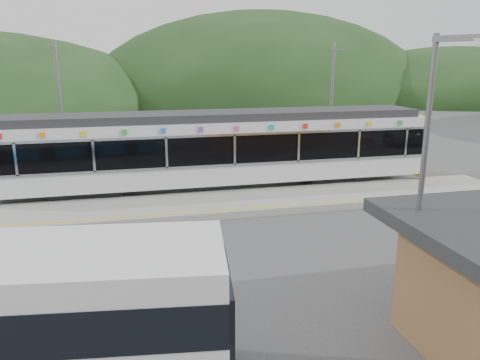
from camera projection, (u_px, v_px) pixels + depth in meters
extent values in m
plane|color=#4C4C4F|center=(245.00, 234.00, 16.87)|extent=(120.00, 120.00, 0.00)
ellipsoid|color=#1E3D19|center=(262.00, 100.00, 71.30)|extent=(52.00, 39.00, 26.00)
ellipsoid|color=#1E3D19|center=(453.00, 100.00, 72.09)|extent=(44.00, 33.00, 16.00)
cube|color=#9E9E99|center=(226.00, 203.00, 19.95)|extent=(26.00, 3.20, 0.30)
cube|color=yellow|center=(233.00, 209.00, 18.68)|extent=(26.00, 0.10, 0.01)
cube|color=black|center=(88.00, 192.00, 21.15)|extent=(3.20, 2.20, 0.56)
cube|color=black|center=(334.00, 177.00, 23.82)|extent=(3.20, 2.20, 0.56)
cube|color=silver|center=(218.00, 169.00, 22.30)|extent=(20.00, 2.90, 0.92)
cube|color=black|center=(217.00, 144.00, 22.00)|extent=(20.00, 2.96, 1.45)
cube|color=silver|center=(224.00, 165.00, 20.76)|extent=(20.00, 0.05, 0.10)
cube|color=silver|center=(224.00, 135.00, 20.42)|extent=(20.00, 0.05, 0.10)
cube|color=silver|center=(217.00, 124.00, 21.76)|extent=(20.00, 2.90, 0.45)
cube|color=#2D2D30|center=(217.00, 116.00, 21.66)|extent=(19.40, 2.50, 0.36)
cube|color=yellow|center=(409.00, 143.00, 24.33)|extent=(0.24, 2.92, 3.00)
cube|color=silver|center=(16.00, 160.00, 18.70)|extent=(0.10, 0.05, 1.35)
cube|color=silver|center=(94.00, 156.00, 19.36)|extent=(0.10, 0.05, 1.35)
cube|color=silver|center=(167.00, 153.00, 20.03)|extent=(0.10, 0.05, 1.35)
cube|color=silver|center=(235.00, 150.00, 20.70)|extent=(0.10, 0.05, 1.35)
cube|color=silver|center=(299.00, 147.00, 21.37)|extent=(0.10, 0.05, 1.35)
cube|color=silver|center=(359.00, 144.00, 22.03)|extent=(0.10, 0.05, 1.35)
cube|color=silver|center=(406.00, 142.00, 22.59)|extent=(0.10, 0.05, 1.35)
cube|color=orange|center=(42.00, 135.00, 18.71)|extent=(0.22, 0.04, 0.22)
cube|color=yellow|center=(84.00, 134.00, 19.07)|extent=(0.22, 0.04, 0.22)
cube|color=green|center=(124.00, 132.00, 19.42)|extent=(0.22, 0.04, 0.22)
cube|color=blue|center=(163.00, 131.00, 19.78)|extent=(0.22, 0.04, 0.22)
cube|color=purple|center=(201.00, 130.00, 20.13)|extent=(0.22, 0.04, 0.22)
cube|color=#E54C8C|center=(237.00, 128.00, 20.49)|extent=(0.22, 0.04, 0.22)
cube|color=#19A5A5|center=(272.00, 127.00, 20.85)|extent=(0.22, 0.04, 0.22)
cube|color=red|center=(306.00, 126.00, 21.20)|extent=(0.22, 0.04, 0.22)
cube|color=orange|center=(338.00, 125.00, 21.56)|extent=(0.22, 0.04, 0.22)
cube|color=yellow|center=(370.00, 124.00, 21.91)|extent=(0.22, 0.04, 0.22)
cube|color=green|center=(400.00, 123.00, 22.27)|extent=(0.22, 0.04, 0.22)
cylinder|color=slate|center=(61.00, 115.00, 22.54)|extent=(0.18, 0.18, 7.00)
cube|color=slate|center=(53.00, 48.00, 21.00)|extent=(0.08, 1.80, 0.08)
cylinder|color=slate|center=(331.00, 108.00, 25.65)|extent=(0.18, 0.18, 7.00)
cube|color=slate|center=(340.00, 49.00, 24.12)|extent=(0.08, 1.80, 0.08)
cylinder|color=slate|center=(420.00, 196.00, 9.97)|extent=(0.12, 0.12, 6.63)
cube|color=slate|center=(453.00, 38.00, 8.69)|extent=(0.47, 1.08, 0.12)
cube|color=silver|center=(471.00, 42.00, 8.25)|extent=(0.39, 0.28, 0.12)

